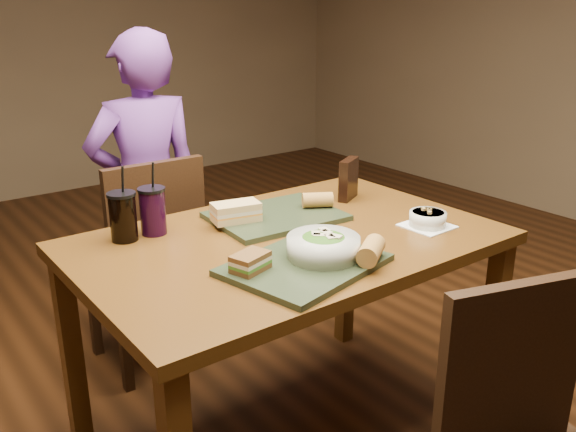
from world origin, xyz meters
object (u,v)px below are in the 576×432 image
object	(u,v)px
chair_far	(150,256)
cup_berry	(153,211)
tray_far	(276,216)
sandwich_near	(250,262)
baguette_near	(371,251)
salad_bowl	(323,245)
chip_bag	(348,179)
tray_near	(305,265)
sandwich_far	(236,212)
soup_bowl	(428,219)
cup_cola	(123,216)
diner	(147,193)
baguette_far	(317,200)
dining_table	(288,263)

from	to	relation	value
chair_far	cup_berry	bearing A→B (deg)	-110.40
tray_far	cup_berry	world-z (taller)	cup_berry
sandwich_near	baguette_near	distance (m)	0.34
salad_bowl	chip_bag	size ratio (longest dim) A/B	1.35
chair_far	tray_near	xyz separation A→B (m)	(0.07, -0.90, 0.26)
salad_bowl	chip_bag	world-z (taller)	chip_bag
sandwich_near	sandwich_far	distance (m)	0.40
soup_bowl	tray_far	bearing A→B (deg)	134.22
sandwich_far	cup_berry	distance (m)	0.27
cup_cola	tray_far	bearing A→B (deg)	-13.86
tray_near	salad_bowl	xyz separation A→B (m)	(0.06, -0.00, 0.04)
chip_bag	sandwich_far	bearing A→B (deg)	152.15
salad_bowl	sandwich_far	size ratio (longest dim) A/B	1.22
baguette_near	sandwich_far	bearing A→B (deg)	103.29
tray_far	soup_bowl	distance (m)	0.51
cup_cola	chip_bag	bearing A→B (deg)	-6.78
diner	sandwich_far	bearing A→B (deg)	95.06
soup_bowl	baguette_near	world-z (taller)	baguette_near
tray_far	sandwich_far	world-z (taller)	sandwich_far
chair_far	salad_bowl	distance (m)	0.96
tray_far	sandwich_near	bearing A→B (deg)	-134.24
diner	salad_bowl	xyz separation A→B (m)	(0.01, -1.15, 0.12)
sandwich_near	baguette_near	world-z (taller)	baguette_near
sandwich_far	baguette_far	world-z (taller)	sandwich_far
chair_far	salad_bowl	xyz separation A→B (m)	(0.13, -0.90, 0.30)
dining_table	cup_berry	world-z (taller)	cup_berry
dining_table	tray_near	xyz separation A→B (m)	(-0.11, -0.22, 0.10)
tray_near	sandwich_far	size ratio (longest dim) A/B	2.49
diner	soup_bowl	bearing A→B (deg)	119.47
sandwich_near	cup_berry	world-z (taller)	cup_berry
salad_bowl	cup_berry	distance (m)	0.58
baguette_near	soup_bowl	bearing A→B (deg)	17.85
tray_far	sandwich_far	bearing A→B (deg)	171.27
tray_far	cup_cola	size ratio (longest dim) A/B	1.77
salad_bowl	baguette_far	size ratio (longest dim) A/B	1.94
tray_far	salad_bowl	bearing A→B (deg)	-106.35
chair_far	diner	bearing A→B (deg)	64.82
cup_berry	chip_bag	bearing A→B (deg)	-7.57
sandwich_far	baguette_far	xyz separation A→B (m)	(0.30, -0.05, -0.00)
cup_cola	dining_table	bearing A→B (deg)	-34.09
dining_table	baguette_near	xyz separation A→B (m)	(0.05, -0.32, 0.14)
chip_bag	dining_table	bearing A→B (deg)	175.90
sandwich_near	chip_bag	size ratio (longest dim) A/B	0.77
tray_far	chip_bag	size ratio (longest dim) A/B	2.75
salad_bowl	soup_bowl	bearing A→B (deg)	2.49
diner	cup_berry	distance (m)	0.72
chair_far	tray_far	size ratio (longest dim) A/B	2.14
baguette_near	baguette_far	size ratio (longest dim) A/B	1.12
tray_near	cup_cola	distance (m)	0.60
tray_far	soup_bowl	bearing A→B (deg)	-45.78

